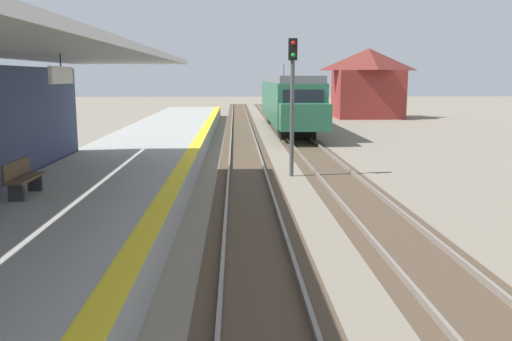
% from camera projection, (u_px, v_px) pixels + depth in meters
% --- Properties ---
extents(station_platform, '(5.00, 80.00, 0.91)m').
position_uv_depth(station_platform, '(84.00, 207.00, 14.17)').
color(station_platform, '#999993').
rests_on(station_platform, ground).
extents(track_pair_nearest_platform, '(2.34, 120.00, 0.16)m').
position_uv_depth(track_pair_nearest_platform, '(249.00, 189.00, 18.35)').
color(track_pair_nearest_platform, '#4C3D2D').
rests_on(track_pair_nearest_platform, ground).
extents(track_pair_middle, '(2.34, 120.00, 0.16)m').
position_uv_depth(track_pair_middle, '(349.00, 189.00, 18.47)').
color(track_pair_middle, '#4C3D2D').
rests_on(track_pair_middle, ground).
extents(approaching_train, '(2.93, 19.60, 4.76)m').
position_uv_depth(approaching_train, '(289.00, 100.00, 39.32)').
color(approaching_train, '#286647').
rests_on(approaching_train, ground).
extents(rail_signal_post, '(0.32, 0.34, 5.20)m').
position_uv_depth(rail_signal_post, '(292.00, 93.00, 20.56)').
color(rail_signal_post, '#4C4C4C').
rests_on(rail_signal_post, ground).
extents(platform_bench, '(0.45, 1.60, 0.88)m').
position_uv_depth(platform_bench, '(22.00, 177.00, 13.33)').
color(platform_bench, brown).
rests_on(platform_bench, station_platform).
extents(distant_trackside_house, '(6.60, 5.28, 6.40)m').
position_uv_depth(distant_trackside_house, '(368.00, 82.00, 50.71)').
color(distant_trackside_house, maroon).
rests_on(distant_trackside_house, ground).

